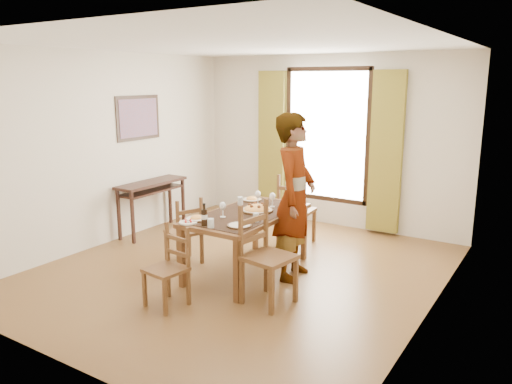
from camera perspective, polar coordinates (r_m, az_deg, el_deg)
The scene contains 22 objects.
ground at distance 6.25m, azimuth -1.80°, elevation -8.96°, with size 5.00×5.00×0.00m, color #513019.
room_shell at distance 5.97m, azimuth -1.24°, elevation 5.35°, with size 4.60×5.10×2.74m.
console_table at distance 7.74m, azimuth -11.84°, elevation 0.33°, with size 0.38×1.20×0.80m.
dining_table at distance 5.98m, azimuth -1.00°, elevation -3.01°, with size 0.87×1.66×0.76m.
chair_west at distance 6.41m, azimuth -8.15°, elevation -4.65°, with size 0.50×0.50×0.88m.
chair_north at distance 7.10m, azimuth 4.56°, elevation -2.27°, with size 0.48×0.48×1.02m.
chair_south at distance 5.29m, azimuth -10.00°, elevation -8.72°, with size 0.41×0.41×0.84m.
chair_east at distance 5.25m, azimuth 1.17°, elevation -7.49°, with size 0.54×0.54×1.06m.
man at distance 5.80m, azimuth 4.44°, elevation -0.59°, with size 0.60×0.79×1.95m, color gray.
plate_sw at distance 5.69m, azimuth -6.80°, elevation -2.90°, with size 0.27×0.27×0.05m, color silver, non-canonical shape.
plate_se at distance 5.40m, azimuth -1.91°, elevation -3.68°, with size 0.27×0.27×0.05m, color silver, non-canonical shape.
plate_nw at distance 6.55m, azimuth -0.47°, elevation -0.74°, with size 0.27×0.27×0.05m, color silver, non-canonical shape.
plate_ne at distance 6.27m, azimuth 3.90°, elevation -1.39°, with size 0.27×0.27×0.05m, color silver, non-canonical shape.
pasta_platter at distance 6.01m, azimuth 0.12°, elevation -1.75°, with size 0.40×0.40×0.10m, color #C76D19, non-canonical shape.
caprese_plate at distance 5.57m, azimuth -7.77°, elevation -3.35°, with size 0.20×0.20×0.04m, color silver, non-canonical shape.
wine_glass_a at distance 5.75m, azimuth -3.82°, elevation -2.01°, with size 0.08×0.08×0.18m, color white, non-canonical shape.
wine_glass_b at distance 6.20m, azimuth 1.87°, elevation -0.89°, with size 0.08×0.08×0.18m, color white, non-canonical shape.
wine_glass_c at distance 6.31m, azimuth 0.21°, elevation -0.65°, with size 0.08×0.08×0.18m, color white, non-canonical shape.
tumbler_a at distance 5.57m, azimuth 0.01°, elevation -2.91°, with size 0.07×0.07×0.10m, color silver.
tumbler_b at distance 6.33m, azimuth -1.81°, elevation -1.01°, with size 0.07×0.07×0.10m, color silver.
tumbler_c at distance 5.37m, azimuth -5.19°, elevation -3.56°, with size 0.07×0.07×0.10m, color silver.
wine_bottle at distance 5.43m, azimuth -5.94°, elevation -2.57°, with size 0.07×0.07×0.25m, color black, non-canonical shape.
Camera 1 is at (3.27, -4.80, 2.31)m, focal length 35.00 mm.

